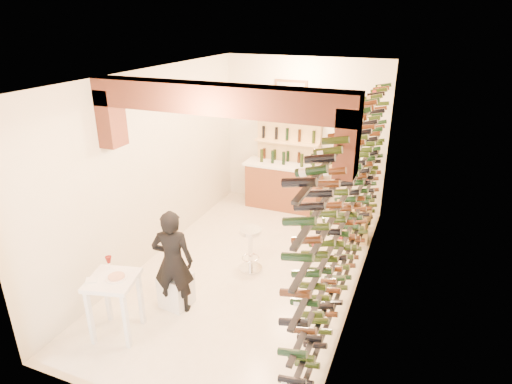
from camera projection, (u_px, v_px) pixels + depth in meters
ground at (249, 270)px, 7.28m from camera, size 6.00×6.00×0.00m
room_shell at (241, 144)px, 6.20m from camera, size 3.52×6.02×3.21m
wine_rack at (348, 199)px, 6.16m from camera, size 0.32×5.70×2.56m
back_counter at (284, 185)px, 9.45m from camera, size 1.70×0.62×1.29m
back_shelving at (288, 154)px, 9.41m from camera, size 1.40×0.31×2.73m
tasting_table at (113, 288)px, 5.58m from camera, size 0.72×0.72×1.04m
white_stool at (176, 290)px, 6.33m from camera, size 0.44×0.44×0.50m
person at (173, 262)px, 6.03m from camera, size 0.66×0.54×1.56m
chrome_barstool at (250, 246)px, 7.14m from camera, size 0.39×0.39×0.75m
crate_lower at (353, 231)px, 8.21m from camera, size 0.60×0.46×0.33m
crate_upper at (354, 216)px, 8.09m from camera, size 0.60×0.46×0.32m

